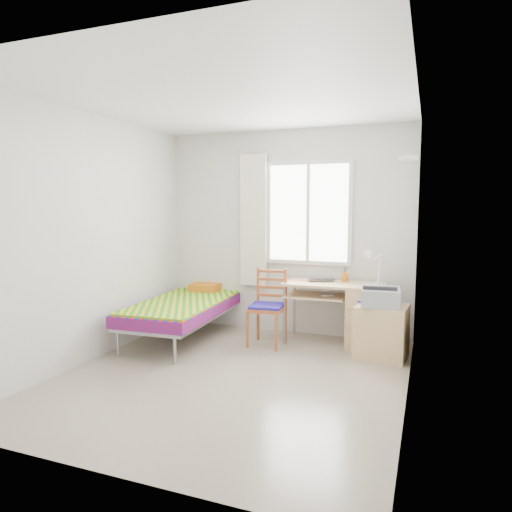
{
  "coord_description": "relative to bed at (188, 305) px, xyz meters",
  "views": [
    {
      "loc": [
        1.73,
        -3.87,
        1.62
      ],
      "look_at": [
        0.05,
        0.55,
        1.12
      ],
      "focal_mm": 32.0,
      "sensor_mm": 36.0,
      "label": 1
    }
  ],
  "objects": [
    {
      "name": "cabinet",
      "position": [
        2.34,
        0.06,
        -0.12
      ],
      "size": [
        0.57,
        0.52,
        0.58
      ],
      "rotation": [
        0.0,
        0.0,
        -0.09
      ],
      "color": "tan",
      "rests_on": "floor"
    },
    {
      "name": "book",
      "position": [
        1.6,
        0.36,
        0.19
      ],
      "size": [
        0.2,
        0.24,
        0.02
      ],
      "primitive_type": "imported",
      "rotation": [
        0.0,
        0.0,
        0.29
      ],
      "color": "gray",
      "rests_on": "desk"
    },
    {
      "name": "ceiling",
      "position": [
        1.05,
        -1.04,
        2.2
      ],
      "size": [
        3.5,
        3.5,
        0.0
      ],
      "primitive_type": "plane",
      "rotation": [
        3.14,
        0.0,
        0.0
      ],
      "color": "white",
      "rests_on": "wall_back"
    },
    {
      "name": "desk",
      "position": [
        2.06,
        0.39,
        -0.01
      ],
      "size": [
        1.18,
        0.55,
        0.73
      ],
      "rotation": [
        0.0,
        0.0,
        0.01
      ],
      "color": "tan",
      "rests_on": "floor"
    },
    {
      "name": "bed",
      "position": [
        0.0,
        0.0,
        0.0
      ],
      "size": [
        1.0,
        1.97,
        0.83
      ],
      "rotation": [
        0.0,
        0.0,
        0.05
      ],
      "color": "gray",
      "rests_on": "floor"
    },
    {
      "name": "laptop",
      "position": [
        1.61,
        0.42,
        0.34
      ],
      "size": [
        0.39,
        0.34,
        0.03
      ],
      "primitive_type": "imported",
      "rotation": [
        0.0,
        0.0,
        0.48
      ],
      "color": "black",
      "rests_on": "desk"
    },
    {
      "name": "chair",
      "position": [
        1.04,
        0.09,
        0.1
      ],
      "size": [
        0.43,
        0.43,
        0.91
      ],
      "rotation": [
        0.0,
        0.0,
        0.11
      ],
      "color": "#A74320",
      "rests_on": "floor"
    },
    {
      "name": "wall_right",
      "position": [
        2.65,
        -1.04,
        0.9
      ],
      "size": [
        0.0,
        3.5,
        3.5
      ],
      "primitive_type": "plane",
      "rotation": [
        1.57,
        0.0,
        -1.57
      ],
      "color": "silver",
      "rests_on": "ground"
    },
    {
      "name": "printer",
      "position": [
        2.32,
        0.05,
        0.27
      ],
      "size": [
        0.44,
        0.49,
        0.2
      ],
      "rotation": [
        0.0,
        0.0,
        0.1
      ],
      "color": "#AFB1B8",
      "rests_on": "cabinet"
    },
    {
      "name": "floating_shelf",
      "position": [
        2.54,
        0.36,
        1.75
      ],
      "size": [
        0.2,
        0.32,
        0.03
      ],
      "primitive_type": "cube",
      "color": "white",
      "rests_on": "wall_right"
    },
    {
      "name": "floor",
      "position": [
        1.05,
        -1.04,
        -0.4
      ],
      "size": [
        3.5,
        3.5,
        0.0
      ],
      "primitive_type": "plane",
      "color": "#BCAD93",
      "rests_on": "ground"
    },
    {
      "name": "task_lamp",
      "position": [
        2.2,
        0.32,
        0.59
      ],
      "size": [
        0.23,
        0.32,
        0.42
      ],
      "rotation": [
        0.0,
        0.0,
        0.05
      ],
      "color": "white",
      "rests_on": "desk"
    },
    {
      "name": "wall_left",
      "position": [
        -0.55,
        -1.04,
        0.9
      ],
      "size": [
        0.0,
        3.5,
        3.5
      ],
      "primitive_type": "plane",
      "rotation": [
        1.57,
        0.0,
        1.57
      ],
      "color": "silver",
      "rests_on": "ground"
    },
    {
      "name": "wall_back",
      "position": [
        1.05,
        0.71,
        0.9
      ],
      "size": [
        3.2,
        0.0,
        3.2
      ],
      "primitive_type": "plane",
      "rotation": [
        1.57,
        0.0,
        0.0
      ],
      "color": "silver",
      "rests_on": "ground"
    },
    {
      "name": "window",
      "position": [
        1.35,
        0.69,
        1.15
      ],
      "size": [
        1.1,
        0.04,
        1.3
      ],
      "color": "white",
      "rests_on": "wall_back"
    },
    {
      "name": "pen_cup",
      "position": [
        1.85,
        0.55,
        0.38
      ],
      "size": [
        0.1,
        0.1,
        0.11
      ],
      "primitive_type": "cylinder",
      "rotation": [
        0.0,
        0.0,
        0.18
      ],
      "color": "orange",
      "rests_on": "desk"
    },
    {
      "name": "curtain",
      "position": [
        0.63,
        0.64,
        1.05
      ],
      "size": [
        0.35,
        0.05,
        1.7
      ],
      "primitive_type": "cube",
      "color": "beige",
      "rests_on": "wall_back"
    }
  ]
}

